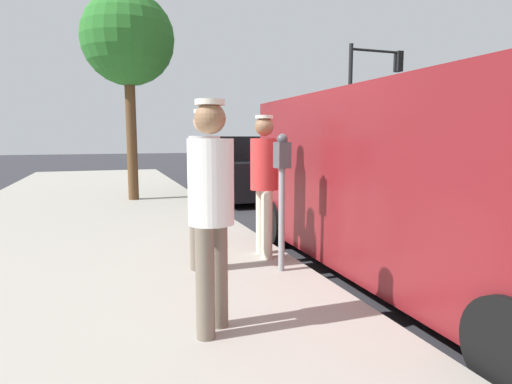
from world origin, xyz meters
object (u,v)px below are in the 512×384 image
Objects in this scene: traffic_light_corner at (368,89)px; parked_sedan_behind at (243,169)px; pedestrian_in_red at (264,176)px; street_tree at (128,41)px; parking_meter_near at (282,179)px; pedestrian_in_white at (211,202)px; parked_van at (423,181)px; pedestrian_in_gray at (205,179)px.

parked_sedan_behind is at bearing 29.80° from traffic_light_corner.
pedestrian_in_red is 6.35m from street_tree.
parking_meter_near is 13.53m from traffic_light_corner.
street_tree is (0.13, -7.48, 2.67)m from pedestrian_in_white.
pedestrian_in_white reaches higher than pedestrian_in_red.
traffic_light_corner is (-9.21, -11.78, 2.36)m from pedestrian_in_white.
pedestrian_in_white is 0.39× the size of parked_sedan_behind.
parked_van is at bearing -163.27° from pedestrian_in_white.
pedestrian_in_red is at bearing -120.85° from pedestrian_in_white.
pedestrian_in_red is 0.37× the size of street_tree.
street_tree is (1.21, -6.26, 2.64)m from parking_meter_near.
parked_van is 7.35m from parked_sedan_behind.
parked_van is 7.71m from street_tree.
pedestrian_in_gray reaches higher than pedestrian_in_white.
street_tree reaches higher than pedestrian_in_white.
parked_sedan_behind is at bearing -109.10° from pedestrian_in_white.
pedestrian_in_gray is 6.53m from street_tree.
traffic_light_corner is (-8.91, -10.25, 2.34)m from pedestrian_in_gray.
pedestrian_in_white is 8.60m from parked_sedan_behind.
parking_meter_near is 0.85× the size of pedestrian_in_gray.
parked_sedan_behind is at bearing -110.90° from pedestrian_in_gray.
pedestrian_in_red is 0.33× the size of parked_van.
pedestrian_in_gray reaches higher than pedestrian_in_red.
pedestrian_in_red reaches higher than parking_meter_near.
pedestrian_in_white reaches higher than parking_meter_near.
parked_van is at bearing 161.68° from pedestrian_in_gray.
parked_van is 1.17× the size of parked_sedan_behind.
pedestrian_in_gray is at bearing 48.99° from traffic_light_corner.
pedestrian_in_red is at bearing -92.62° from parking_meter_near.
parked_van reaches higher than pedestrian_in_red.
traffic_light_corner is (-8.13, -10.56, 2.34)m from parking_meter_near.
pedestrian_in_white is 0.37× the size of street_tree.
pedestrian_in_red is 0.34× the size of traffic_light_corner.
pedestrian_in_red is (-0.81, -0.32, -0.02)m from pedestrian_in_gray.
street_tree is (1.24, -5.63, 2.67)m from pedestrian_in_red.
parking_meter_near is at bearing 52.41° from traffic_light_corner.
traffic_light_corner reaches higher than parked_van.
pedestrian_in_white is 1.56m from pedestrian_in_gray.
parking_meter_near reaches higher than parked_sedan_behind.
parking_meter_near is at bearing 87.38° from pedestrian_in_red.
parking_meter_near is 1.56m from parked_van.
pedestrian_in_red is 13.02m from traffic_light_corner.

